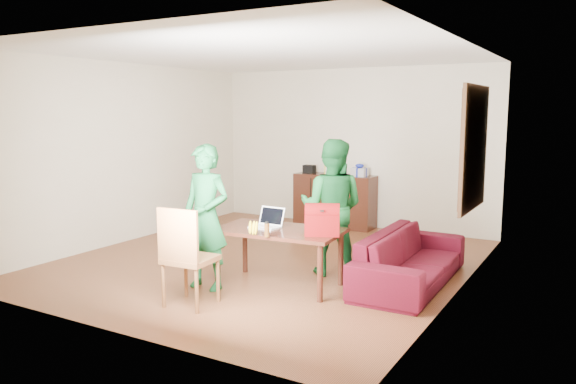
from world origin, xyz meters
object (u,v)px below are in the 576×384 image
Objects in this scene: chair at (190,277)px; bottle at (267,229)px; laptop at (265,224)px; table at (279,236)px; person_far at (332,207)px; sofa at (410,258)px; red_bag at (322,223)px; person_near at (206,217)px.

bottle is (0.56, 0.60, 0.44)m from chair.
bottle is at bearing -52.23° from laptop.
chair is (-0.47, -1.01, -0.28)m from table.
person_far is 0.81× the size of sofa.
table is 1.54m from sofa.
chair is 1.98m from person_far.
laptop reaches higher than sofa.
person_far is 1.17m from bottle.
sofa is (1.74, 1.83, -0.00)m from chair.
table is 1.15m from chair.
person_far is at bearing 79.41° from bottle.
chair reaches higher than table.
table is 0.89× the size of person_far.
red_bag is (1.03, 0.98, 0.50)m from chair.
laptop is 0.16× the size of sofa.
table is at bearing 60.99° from chair.
person_near is 1.55m from person_far.
person_near reaches higher than chair.
laptop reaches higher than table.
chair is at bearing -119.55° from table.
person_far reaches higher than sofa.
person_near is at bearing -137.03° from laptop.
laptop is (0.30, 0.97, 0.40)m from chair.
chair reaches higher than sofa.
person_far is at bearing 94.07° from sofa.
chair is 2.53m from sofa.
table is at bearing 121.93° from sofa.
bottle reaches higher than table.
person_near is at bearing -150.13° from table.
bottle is 0.45× the size of red_bag.
red_bag is (0.25, -0.77, -0.03)m from person_far.
person_near is (-0.67, -0.47, 0.23)m from table.
chair is 0.63× the size of person_far.
laptop is at bearing -172.13° from table.
red_bag is 0.18× the size of sofa.
person_far is (0.77, 1.75, 0.53)m from chair.
sofa is (1.45, 0.86, -0.41)m from laptop.
laptop is (0.51, 0.43, -0.11)m from person_near.
person_near reaches higher than sofa.
red_bag is at bearing 39.44° from chair.
person_near is 0.77m from bottle.
bottle is at bearing -82.18° from table.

